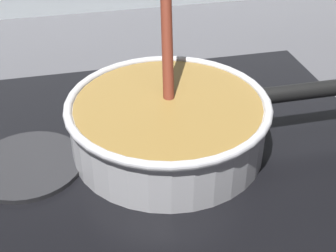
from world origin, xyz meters
name	(u,v)px	position (x,y,z in m)	size (l,w,h in m)	color
hob_plate	(168,151)	(0.03, 0.23, 0.01)	(0.56, 0.48, 0.01)	black
burner_ring	(168,145)	(0.03, 0.23, 0.02)	(0.17, 0.17, 0.01)	#592D0C
spare_burner	(28,164)	(-0.15, 0.23, 0.01)	(0.14, 0.14, 0.01)	#262628
cooking_pan	(170,122)	(0.03, 0.23, 0.05)	(0.40, 0.25, 0.28)	silver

